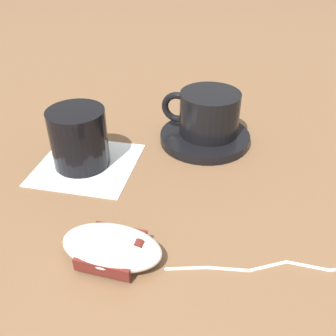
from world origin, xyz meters
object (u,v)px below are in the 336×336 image
object	(u,v)px
saucer	(205,137)
coffee_cup	(208,113)
computer_mouse	(112,247)
drinking_glass	(79,138)

from	to	relation	value
saucer	coffee_cup	distance (m)	0.04
saucer	computer_mouse	distance (m)	0.25
saucer	drinking_glass	size ratio (longest dim) A/B	1.71
computer_mouse	drinking_glass	size ratio (longest dim) A/B	1.40
coffee_cup	saucer	bearing A→B (deg)	159.04
coffee_cup	drinking_glass	bearing A→B (deg)	118.00
saucer	drinking_glass	bearing A→B (deg)	116.66
coffee_cup	drinking_glass	size ratio (longest dim) A/B	1.49
saucer	coffee_cup	size ratio (longest dim) A/B	1.15
drinking_glass	saucer	bearing A→B (deg)	-63.34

